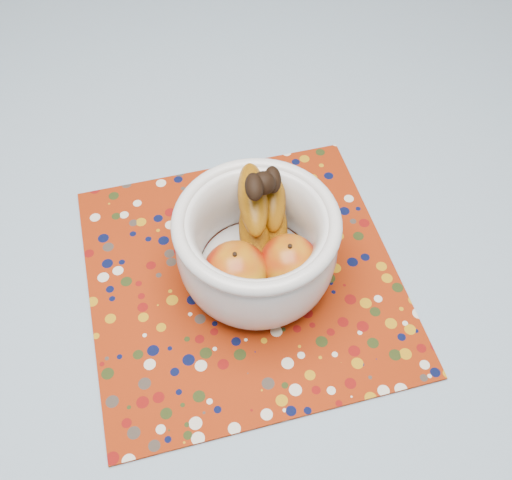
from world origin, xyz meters
TOP-DOWN VIEW (x-y plane):
  - table at (0.00, 0.00)m, footprint 1.20×1.20m
  - tablecloth at (0.00, 0.00)m, footprint 1.32×1.32m
  - placemat at (0.05, -0.04)m, footprint 0.41×0.41m
  - fruit_bowl at (0.07, -0.03)m, footprint 0.19×0.19m

SIDE VIEW (x-z plane):
  - table at x=0.00m, z-range 0.30..1.05m
  - tablecloth at x=0.00m, z-range 0.75..0.76m
  - placemat at x=0.05m, z-range 0.76..0.76m
  - fruit_bowl at x=0.07m, z-range 0.75..0.91m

